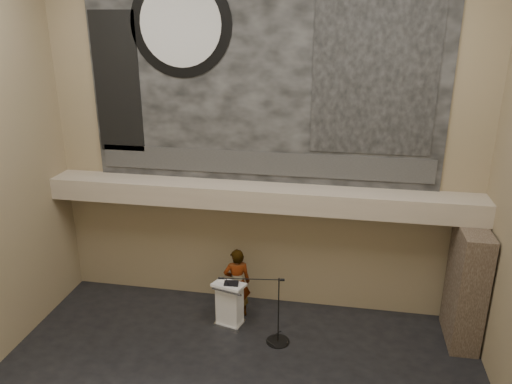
# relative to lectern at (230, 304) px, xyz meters

# --- Properties ---
(wall_back) EXTENTS (10.00, 0.02, 8.50)m
(wall_back) POSITION_rel_lectern_xyz_m (0.54, 1.25, 3.70)
(wall_back) COLOR #897A57
(wall_back) RESTS_ON floor
(wall_front) EXTENTS (10.00, 0.02, 8.50)m
(wall_front) POSITION_rel_lectern_xyz_m (0.54, -6.75, 3.70)
(wall_front) COLOR #897A57
(wall_front) RESTS_ON floor
(soffit) EXTENTS (10.00, 0.80, 0.50)m
(soffit) POSITION_rel_lectern_xyz_m (0.54, 0.85, 2.40)
(soffit) COLOR #9F907B
(soffit) RESTS_ON wall_back
(sprinkler_left) EXTENTS (0.04, 0.04, 0.06)m
(sprinkler_left) POSITION_rel_lectern_xyz_m (-1.06, 0.80, 2.12)
(sprinkler_left) COLOR #B2893D
(sprinkler_left) RESTS_ON soffit
(sprinkler_right) EXTENTS (0.04, 0.04, 0.06)m
(sprinkler_right) POSITION_rel_lectern_xyz_m (2.44, 0.80, 2.12)
(sprinkler_right) COLOR #B2893D
(sprinkler_right) RESTS_ON soffit
(banner) EXTENTS (8.00, 0.05, 5.00)m
(banner) POSITION_rel_lectern_xyz_m (0.54, 1.22, 5.15)
(banner) COLOR black
(banner) RESTS_ON wall_back
(banner_text_strip) EXTENTS (7.76, 0.02, 0.55)m
(banner_text_strip) POSITION_rel_lectern_xyz_m (0.54, 1.18, 3.10)
(banner_text_strip) COLOR #2C2C2C
(banner_text_strip) RESTS_ON banner
(banner_clock_rim) EXTENTS (2.30, 0.02, 2.30)m
(banner_clock_rim) POSITION_rel_lectern_xyz_m (-1.26, 1.18, 6.15)
(banner_clock_rim) COLOR black
(banner_clock_rim) RESTS_ON banner
(banner_clock_face) EXTENTS (1.84, 0.02, 1.84)m
(banner_clock_face) POSITION_rel_lectern_xyz_m (-1.26, 1.16, 6.15)
(banner_clock_face) COLOR silver
(banner_clock_face) RESTS_ON banner
(banner_building_print) EXTENTS (2.60, 0.02, 3.60)m
(banner_building_print) POSITION_rel_lectern_xyz_m (2.94, 1.18, 5.25)
(banner_building_print) COLOR black
(banner_building_print) RESTS_ON banner
(banner_brick_print) EXTENTS (1.10, 0.02, 3.20)m
(banner_brick_print) POSITION_rel_lectern_xyz_m (-2.86, 1.18, 4.85)
(banner_brick_print) COLOR black
(banner_brick_print) RESTS_ON banner
(stone_pier) EXTENTS (0.60, 1.40, 2.70)m
(stone_pier) POSITION_rel_lectern_xyz_m (5.19, 0.40, 0.80)
(stone_pier) COLOR #3D2F25
(stone_pier) RESTS_ON floor
(lectern) EXTENTS (0.80, 0.66, 1.13)m
(lectern) POSITION_rel_lectern_xyz_m (0.00, 0.00, 0.00)
(lectern) COLOR silver
(lectern) RESTS_ON floor
(binder) EXTENTS (0.36, 0.30, 0.04)m
(binder) POSITION_rel_lectern_xyz_m (0.06, -0.03, 0.56)
(binder) COLOR black
(binder) RESTS_ON lectern
(papers) EXTENTS (0.22, 0.29, 0.00)m
(papers) POSITION_rel_lectern_xyz_m (-0.17, -0.01, 0.55)
(papers) COLOR white
(papers) RESTS_ON lectern
(speaker_person) EXTENTS (0.73, 0.58, 1.75)m
(speaker_person) POSITION_rel_lectern_xyz_m (0.09, 0.44, 0.32)
(speaker_person) COLOR silver
(speaker_person) RESTS_ON floor
(mic_stand) EXTENTS (1.55, 0.52, 1.61)m
(mic_stand) POSITION_rel_lectern_xyz_m (1.16, -0.47, -0.30)
(mic_stand) COLOR black
(mic_stand) RESTS_ON floor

